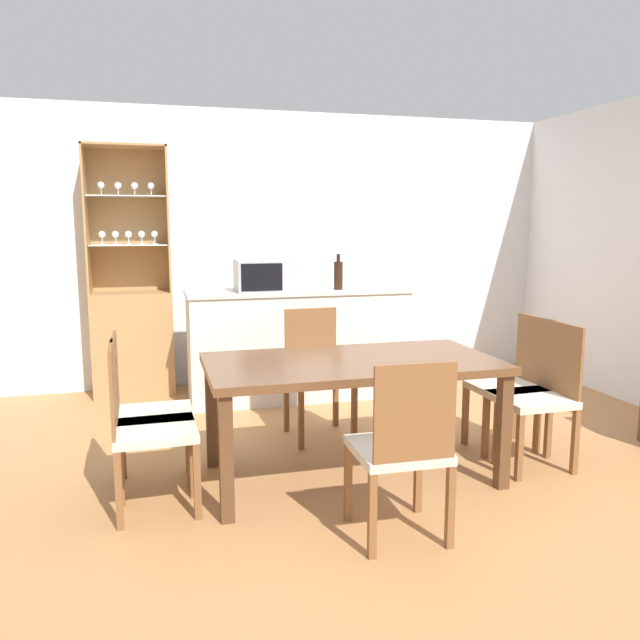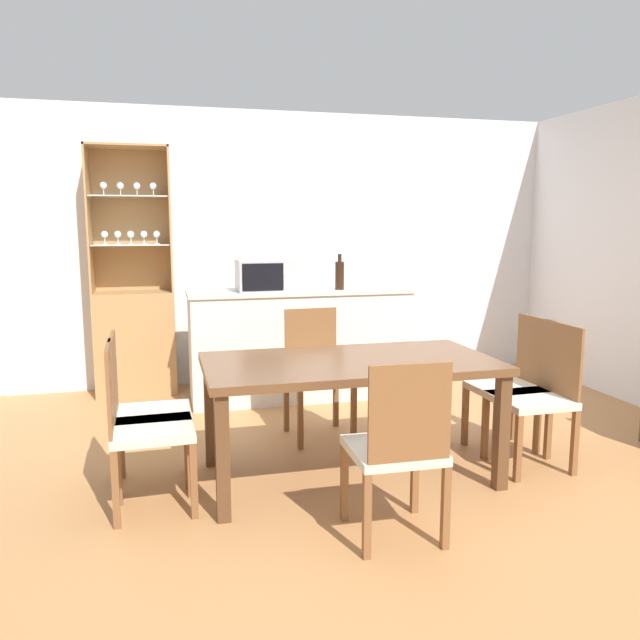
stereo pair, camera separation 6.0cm
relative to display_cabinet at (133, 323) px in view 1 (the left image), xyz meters
name	(u,v)px [view 1 (the left image)]	position (x,y,z in m)	size (l,w,h in m)	color
ground_plane	(394,481)	(1.52, -2.42, -0.64)	(18.00, 18.00, 0.00)	#B27A47
wall_back	(294,249)	(1.52, 0.21, 0.64)	(6.80, 0.06, 2.55)	silver
kitchen_counter	(299,344)	(1.40, -0.49, -0.16)	(1.92, 0.57, 0.95)	silver
display_cabinet	(133,323)	(0.00, 0.00, 0.00)	(0.69, 0.37, 2.17)	tan
dining_table	(351,373)	(1.30, -2.28, 0.01)	(1.70, 0.90, 0.72)	brown
dining_chair_head_near	(401,449)	(1.30, -3.06, -0.18)	(0.43, 0.43, 0.91)	beige
dining_chair_side_right_near	(538,395)	(2.48, -2.42, -0.18)	(0.43, 0.43, 0.91)	beige
dining_chair_side_left_far	(146,413)	(0.11, -2.15, -0.18)	(0.43, 0.43, 0.91)	beige
dining_chair_side_right_far	(514,385)	(2.48, -2.15, -0.18)	(0.44, 0.44, 0.91)	beige
dining_chair_side_left_near	(146,428)	(0.11, -2.42, -0.18)	(0.44, 0.44, 0.91)	beige
dining_chair_head_far	(317,373)	(1.30, -1.50, -0.18)	(0.45, 0.45, 0.91)	beige
microwave	(267,275)	(1.12, -0.54, 0.45)	(0.53, 0.35, 0.26)	#B7BABF
wine_bottle	(338,275)	(1.73, -0.59, 0.44)	(0.08, 0.08, 0.31)	black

